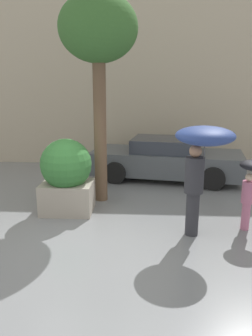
% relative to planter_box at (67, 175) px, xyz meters
% --- Properties ---
extents(ground_plane, '(40.00, 40.00, 0.00)m').
position_rel_planter_box_xyz_m(ground_plane, '(0.60, -1.58, -0.87)').
color(ground_plane, slate).
extents(building_facade, '(18.00, 0.30, 6.00)m').
position_rel_planter_box_xyz_m(building_facade, '(0.60, 4.92, 2.13)').
color(building_facade, '#B7A88E').
rests_on(building_facade, ground).
extents(planter_box, '(1.15, 1.14, 1.69)m').
position_rel_planter_box_xyz_m(planter_box, '(0.00, 0.00, 0.00)').
color(planter_box, '#9E9384').
rests_on(planter_box, ground).
extents(person_adult, '(1.07, 1.07, 2.13)m').
position_rel_planter_box_xyz_m(person_adult, '(2.78, -1.10, 0.80)').
color(person_adult, '#2D2D33').
rests_on(person_adult, ground).
extents(parked_car_near, '(4.74, 2.48, 1.26)m').
position_rel_planter_box_xyz_m(parked_car_near, '(2.42, 2.89, -0.27)').
color(parked_car_near, '#4C5156').
rests_on(parked_car_near, ground).
extents(street_tree, '(1.81, 1.81, 4.85)m').
position_rel_planter_box_xyz_m(street_tree, '(0.67, 0.85, 3.06)').
color(street_tree, brown).
rests_on(street_tree, ground).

